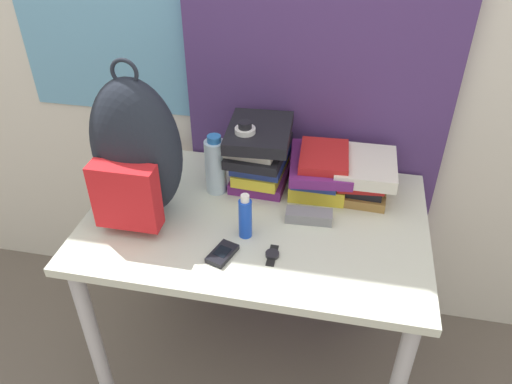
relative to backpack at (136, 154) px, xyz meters
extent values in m
cube|color=silver|center=(0.37, 0.50, 0.25)|extent=(6.00, 0.05, 2.50)
cube|color=#66A3C6|center=(-0.08, 0.47, 0.30)|extent=(1.10, 0.01, 0.80)
cube|color=#4C336B|center=(0.50, 0.44, 0.25)|extent=(0.94, 0.04, 2.50)
cube|color=beige|center=(0.37, 0.05, -0.24)|extent=(1.11, 0.72, 0.03)
cylinder|color=#B2B2B7|center=(-0.13, -0.26, -0.63)|extent=(0.05, 0.05, 0.74)
cylinder|color=#B2B2B7|center=(-0.13, 0.36, -0.63)|extent=(0.05, 0.05, 0.74)
cylinder|color=#B2B2B7|center=(0.86, 0.36, -0.63)|extent=(0.05, 0.05, 0.74)
ellipsoid|color=#1E232D|center=(0.00, 0.01, 0.01)|extent=(0.29, 0.19, 0.47)
cube|color=red|center=(0.00, -0.11, -0.09)|extent=(0.20, 0.07, 0.21)
torus|color=#1E232D|center=(0.00, 0.01, 0.26)|extent=(0.08, 0.01, 0.08)
cube|color=#6B2370|center=(0.34, 0.27, -0.21)|extent=(0.20, 0.25, 0.04)
cube|color=yellow|center=(0.34, 0.25, -0.17)|extent=(0.17, 0.24, 0.04)
cube|color=navy|center=(0.34, 0.26, -0.13)|extent=(0.18, 0.23, 0.04)
cube|color=black|center=(0.34, 0.25, -0.09)|extent=(0.20, 0.27, 0.03)
cube|color=silver|center=(0.32, 0.26, -0.06)|extent=(0.18, 0.26, 0.03)
cube|color=black|center=(0.34, 0.25, -0.02)|extent=(0.23, 0.28, 0.04)
cube|color=yellow|center=(0.55, 0.27, -0.20)|extent=(0.19, 0.24, 0.06)
cube|color=navy|center=(0.54, 0.27, -0.16)|extent=(0.16, 0.25, 0.03)
cube|color=#6B2370|center=(0.55, 0.26, -0.12)|extent=(0.23, 0.29, 0.03)
cube|color=red|center=(0.56, 0.25, -0.09)|extent=(0.17, 0.22, 0.03)
cube|color=olive|center=(0.70, 0.26, -0.21)|extent=(0.17, 0.22, 0.03)
cube|color=black|center=(0.68, 0.27, -0.18)|extent=(0.19, 0.21, 0.03)
cube|color=red|center=(0.68, 0.27, -0.15)|extent=(0.17, 0.25, 0.03)
cube|color=silver|center=(0.70, 0.26, -0.12)|extent=(0.20, 0.24, 0.04)
cylinder|color=silver|center=(0.20, 0.17, -0.13)|extent=(0.07, 0.07, 0.19)
cylinder|color=#286BB7|center=(0.20, 0.17, -0.02)|extent=(0.05, 0.05, 0.02)
cylinder|color=white|center=(0.30, 0.21, -0.11)|extent=(0.07, 0.07, 0.24)
cylinder|color=black|center=(0.30, 0.21, 0.02)|extent=(0.04, 0.04, 0.02)
cylinder|color=blue|center=(0.35, -0.05, -0.16)|extent=(0.04, 0.04, 0.13)
cylinder|color=white|center=(0.35, -0.05, -0.08)|extent=(0.03, 0.03, 0.02)
cube|color=black|center=(0.30, -0.15, -0.22)|extent=(0.09, 0.11, 0.02)
cube|color=black|center=(0.30, -0.15, -0.21)|extent=(0.05, 0.06, 0.00)
cube|color=gray|center=(0.54, 0.07, -0.21)|extent=(0.15, 0.06, 0.04)
cube|color=black|center=(0.45, -0.12, -0.22)|extent=(0.02, 0.09, 0.00)
cylinder|color=#232328|center=(0.45, -0.12, -0.22)|extent=(0.04, 0.04, 0.01)
camera|label=1|loc=(0.62, -1.21, 0.79)|focal=35.00mm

